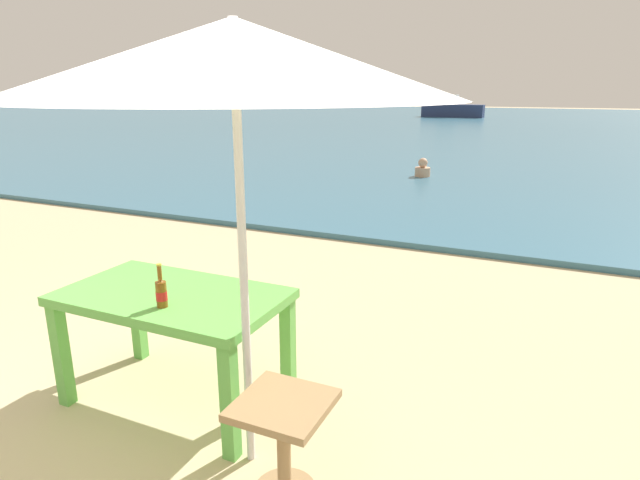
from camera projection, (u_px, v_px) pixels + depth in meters
The scene contains 7 objects.
sea_water at pixel (528, 125), 28.76m from camera, with size 120.00×50.00×0.08m, color #386B84.
picnic_table_green at pixel (173, 309), 3.35m from camera, with size 1.40×0.80×0.76m.
beer_bottle_amber at pixel (161, 292), 3.08m from camera, with size 0.07×0.07×0.26m.
patio_umbrella at pixel (234, 60), 2.38m from camera, with size 2.10×2.10×2.30m.
side_table_wood at pixel (284, 435), 2.61m from camera, with size 0.44×0.44×0.54m.
swimmer_person at pixel (423, 169), 11.84m from camera, with size 0.34×0.34×0.41m.
boat_barge at pixel (452, 109), 35.58m from camera, with size 4.03×1.10×1.47m.
Camera 1 is at (1.88, -1.41, 2.00)m, focal length 29.73 mm.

